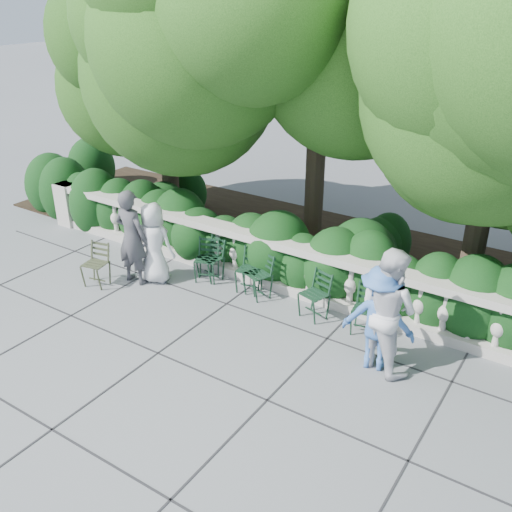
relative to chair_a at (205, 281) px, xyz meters
The scene contains 15 objects.
ground 1.85m from the chair_a, 43.30° to the right, with size 90.00×90.00×0.00m, color #5A5D62.
balustrade 1.53m from the chair_a, 21.46° to the left, with size 12.00×0.44×1.00m.
shrub_hedge 2.19m from the chair_a, 52.07° to the left, with size 15.00×2.60×1.70m, color black, non-canonical shape.
tree_canopy 4.85m from the chair_a, 43.40° to the left, with size 15.04×6.52×6.78m.
chair_a is the anchor object (origin of this frame).
chair_b 0.95m from the chair_a, ahead, with size 0.44×0.48×0.84m, color black, non-canonical shape.
chair_c 2.32m from the chair_a, ahead, with size 0.44×0.48×0.84m, color black, non-canonical shape.
chair_d 0.11m from the chair_a, 53.13° to the right, with size 0.44×0.48×0.84m, color black, non-canonical shape.
chair_e 1.11m from the chair_a, ahead, with size 0.44×0.48×0.84m, color black, non-canonical shape.
chair_f 3.30m from the chair_a, ahead, with size 0.44×0.48×0.84m, color black, non-canonical shape.
chair_weathered 2.09m from the chair_a, 138.63° to the right, with size 0.44×0.48×0.84m, color black, non-canonical shape.
person_businessman 1.22m from the chair_a, 149.39° to the right, with size 0.76×0.50×1.56m, color silver.
person_woman_grey 1.61m from the chair_a, 146.73° to the right, with size 0.67×0.44×1.84m, color #3C3C40.
person_casual_man 4.02m from the chair_a, ahead, with size 0.93×0.72×1.91m, color silver.
person_older_blue 3.90m from the chair_a, 10.72° to the right, with size 1.06×0.61×1.63m, color #3863AA.
Camera 1 is at (4.78, -6.24, 5.17)m, focal length 40.00 mm.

